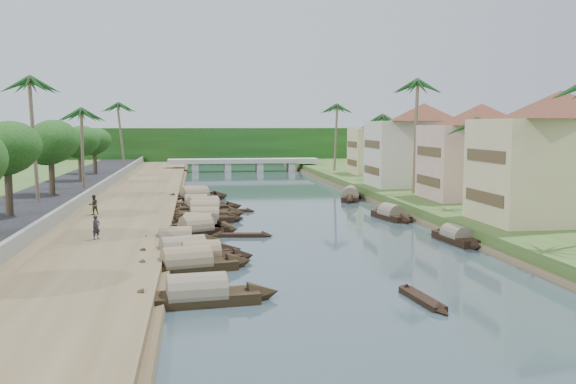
{
  "coord_description": "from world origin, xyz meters",
  "views": [
    {
      "loc": [
        -9.01,
        -48.29,
        8.76
      ],
      "look_at": [
        0.23,
        15.33,
        2.0
      ],
      "focal_mm": 40.0,
      "sensor_mm": 36.0,
      "label": 1
    }
  ],
  "objects": [
    {
      "name": "retaining_wall",
      "position": [
        -20.2,
        20.0,
        1.35
      ],
      "size": [
        0.4,
        180.0,
        1.1
      ],
      "primitive_type": "cube",
      "color": "slate",
      "rests_on": "left_bank"
    },
    {
      "name": "sampan_15",
      "position": [
        9.03,
        8.85,
        0.41
      ],
      "size": [
        2.83,
        7.53,
        2.01
      ],
      "rotation": [
        0.0,
        0.0,
        1.75
      ],
      "color": "black",
      "rests_on": "ground"
    },
    {
      "name": "person_far",
      "position": [
        -17.98,
        9.99,
        1.69
      ],
      "size": [
        1.08,
        1.0,
        1.77
      ],
      "primitive_type": "imported",
      "rotation": [
        0.0,
        0.0,
        3.64
      ],
      "color": "#323123",
      "rests_on": "left_bank"
    },
    {
      "name": "left_bank",
      "position": [
        -16.0,
        20.0,
        0.4
      ],
      "size": [
        10.0,
        180.0,
        0.8
      ],
      "primitive_type": "cube",
      "color": "brown",
      "rests_on": "ground"
    },
    {
      "name": "sampan_0",
      "position": [
        -9.02,
        -17.29,
        0.42
      ],
      "size": [
        8.64,
        2.67,
        2.23
      ],
      "rotation": [
        0.0,
        0.0,
        0.12
      ],
      "color": "black",
      "rests_on": "ground"
    },
    {
      "name": "tree_4",
      "position": [
        -24.0,
        39.38,
        6.41
      ],
      "size": [
        4.6,
        4.6,
        6.99
      ],
      "color": "#4B3C2B",
      "rests_on": "ground"
    },
    {
      "name": "sampan_14",
      "position": [
        10.2,
        -3.38,
        0.4
      ],
      "size": [
        1.96,
        7.3,
        1.81
      ],
      "rotation": [
        0.0,
        0.0,
        1.66
      ],
      "color": "black",
      "rests_on": "ground"
    },
    {
      "name": "sampan_1",
      "position": [
        -8.71,
        -7.98,
        0.41
      ],
      "size": [
        7.13,
        2.46,
        2.1
      ],
      "rotation": [
        0.0,
        0.0,
        0.13
      ],
      "color": "black",
      "rests_on": "ground"
    },
    {
      "name": "sampan_6",
      "position": [
        -8.73,
        4.64,
        0.41
      ],
      "size": [
        7.1,
        4.82,
        2.15
      ],
      "rotation": [
        0.0,
        0.0,
        -0.49
      ],
      "color": "black",
      "rests_on": "ground"
    },
    {
      "name": "canoe_1",
      "position": [
        -5.49,
        1.36,
        0.1
      ],
      "size": [
        5.06,
        1.46,
        0.81
      ],
      "rotation": [
        0.0,
        0.0,
        -0.13
      ],
      "color": "black",
      "rests_on": "ground"
    },
    {
      "name": "canoe_0",
      "position": [
        2.07,
        -18.43,
        0.1
      ],
      "size": [
        1.3,
        5.57,
        0.73
      ],
      "rotation": [
        0.0,
        0.0,
        1.68
      ],
      "color": "black",
      "rests_on": "ground"
    },
    {
      "name": "sampan_13",
      "position": [
        -9.18,
        29.32,
        0.41
      ],
      "size": [
        7.46,
        2.45,
        2.03
      ],
      "rotation": [
        0.0,
        0.0,
        -0.13
      ],
      "color": "black",
      "rests_on": "ground"
    },
    {
      "name": "right_bank",
      "position": [
        19.0,
        20.0,
        0.6
      ],
      "size": [
        16.0,
        180.0,
        1.2
      ],
      "primitive_type": "cube",
      "color": "#315421",
      "rests_on": "ground"
    },
    {
      "name": "palm_7",
      "position": [
        14.0,
        55.83,
        11.66
      ],
      "size": [
        3.2,
        3.2,
        12.28
      ],
      "color": "#75644E",
      "rests_on": "ground"
    },
    {
      "name": "palm_8",
      "position": [
        -20.5,
        58.28,
        11.81
      ],
      "size": [
        3.2,
        3.2,
        12.22
      ],
      "color": "#75644E",
      "rests_on": "ground"
    },
    {
      "name": "ground",
      "position": [
        0.0,
        0.0,
        0.0
      ],
      "size": [
        220.0,
        220.0,
        0.0
      ],
      "primitive_type": "plane",
      "color": "#31444A",
      "rests_on": "ground"
    },
    {
      "name": "palm_3",
      "position": [
        16.0,
        37.82,
        9.75
      ],
      "size": [
        3.2,
        3.2,
        10.28
      ],
      "color": "#75644E",
      "rests_on": "ground"
    },
    {
      "name": "sampan_5",
      "position": [
        -9.01,
        2.81,
        0.42
      ],
      "size": [
        6.99,
        4.49,
        2.22
      ],
      "rotation": [
        0.0,
        0.0,
        0.44
      ],
      "color": "black",
      "rests_on": "ground"
    },
    {
      "name": "building_near",
      "position": [
        18.99,
        -2.0,
        6.38
      ],
      "size": [
        14.85,
        14.85,
        10.2
      ],
      "color": "beige",
      "rests_on": "right_bank"
    },
    {
      "name": "tree_5",
      "position": [
        -24.0,
        51.74,
        6.12
      ],
      "size": [
        4.46,
        4.46,
        6.65
      ],
      "color": "#4B3C2B",
      "rests_on": "ground"
    },
    {
      "name": "tree_2",
      "position": [
        -24.0,
        6.11,
        6.74
      ],
      "size": [
        4.85,
        4.85,
        7.43
      ],
      "color": "#4B3C2B",
      "rests_on": "ground"
    },
    {
      "name": "sampan_16",
      "position": [
        9.09,
        24.79,
        0.42
      ],
      "size": [
        4.25,
        9.43,
        2.26
      ],
      "rotation": [
        0.0,
        0.0,
        1.29
      ],
      "color": "black",
      "rests_on": "ground"
    },
    {
      "name": "palm_1",
      "position": [
        16.0,
        6.45,
        8.97
      ],
      "size": [
        3.2,
        3.2,
        9.49
      ],
      "color": "#75644E",
      "rests_on": "ground"
    },
    {
      "name": "sampan_11",
      "position": [
        -9.11,
        26.31,
        0.42
      ],
      "size": [
        8.69,
        5.0,
        2.44
      ],
      "rotation": [
        0.0,
        0.0,
        0.39
      ],
      "color": "black",
      "rests_on": "ground"
    },
    {
      "name": "bridge",
      "position": [
        0.0,
        72.0,
        1.72
      ],
      "size": [
        28.0,
        4.0,
        2.4
      ],
      "color": "#A9AA9F",
      "rests_on": "ground"
    },
    {
      "name": "person_near",
      "position": [
        -15.89,
        -2.77,
        1.65
      ],
      "size": [
        0.73,
        0.73,
        1.7
      ],
      "primitive_type": "imported",
      "rotation": [
        0.0,
        0.0,
        0.79
      ],
      "color": "#24232A",
      "rests_on": "left_bank"
    },
    {
      "name": "sampan_9",
      "position": [
        -8.2,
        16.89,
        0.41
      ],
      "size": [
        8.66,
        4.16,
        2.17
      ],
      "rotation": [
        0.0,
        0.0,
        0.31
      ],
      "color": "black",
      "rests_on": "ground"
    },
    {
      "name": "building_far",
      "position": [
        18.99,
        28.0,
        6.38
      ],
      "size": [
        15.59,
        15.59,
        10.2
      ],
      "color": "beige",
      "rests_on": "right_bank"
    },
    {
      "name": "sampan_2",
      "position": [
        -9.61,
        -10.12,
        0.42
      ],
      "size": [
        8.56,
        3.65,
        2.21
      ],
      "rotation": [
        0.0,
        0.0,
        0.24
      ],
      "color": "black",
      "rests_on": "ground"
    },
    {
      "name": "palm_5",
      "position": [
        -24.0,
        15.37,
        12.75
      ],
      "size": [
        3.2,
        3.2,
        13.21
      ],
      "color": "#75644E",
      "rests_on": "ground"
    },
    {
      "name": "tree_3",
      "position": [
        -24.0,
        22.01,
        6.79
      ],
      "size": [
        5.26,
        5.26,
        7.64
      ],
      "color": "#4B3C2B",
      "rests_on": "ground"
    },
    {
      "name": "tree_6",
      "position": [
        24.0,
        28.06,
        6.86
      ],
      "size": [
        4.48,
        4.48,
        7.61
      ],
      "color": "#4B3C2B",
      "rests_on": "ground"
    },
    {
      "name": "sampan_10",
      "position": [
        -8.96,
        20.26,
        0.41
      ],
      "size": [
        6.94,
        1.86,
        1.94
      ],
      "rotation": [
        0.0,
        0.0,
        -0.05
      ],
      "color": "black",
      "rests_on": "ground"
    },
    {
      "name": "sampan_8",
      "position": [
        -8.21,
        12.57,
        0.42
      ],
      "size": [
        8.01,
        2.4,
        2.43
      ],
      "rotation": [
        0.0,
        0.0,
        0.05
      ],
      "color": "black",
      "rests_on": "ground"
    },
    {
      "name": "sampan_4",
      "position": [
        -10.5,
        -1.84,
        0.41
      ],
      "size": [
        6.91,
        1.76,
        2.0
      ],
      "rotation": [
        0.0,
        0.0,
        0.01
      ],
      "color": "black",
      "rests_on": "ground"
    },
    {
      "name": "canoe_2",
      "position": [
        -5.45,
        16.1,
        0.1
      ],
      "size": [
        4.94,
        1.94,
        0.72
      ],
      "rotation": [
        0.0,
        0.0,
        -0.26
      ],
      "color": "black",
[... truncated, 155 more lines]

